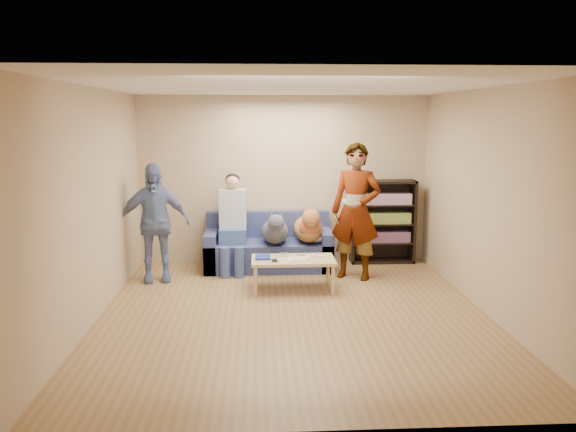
{
  "coord_description": "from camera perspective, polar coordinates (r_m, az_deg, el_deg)",
  "views": [
    {
      "loc": [
        -0.41,
        -6.25,
        2.26
      ],
      "look_at": [
        0.0,
        1.2,
        0.95
      ],
      "focal_mm": 35.0,
      "sensor_mm": 36.0,
      "label": 1
    }
  ],
  "objects": [
    {
      "name": "notebook_blue",
      "position": [
        7.48,
        -2.56,
        -4.2
      ],
      "size": [
        0.2,
        0.26,
        0.03
      ],
      "primitive_type": "cube",
      "color": "navy",
      "rests_on": "coffee_table"
    },
    {
      "name": "papers",
      "position": [
        7.35,
        0.97,
        -4.47
      ],
      "size": [
        0.26,
        0.2,
        0.02
      ],
      "primitive_type": "cube",
      "color": "silver",
      "rests_on": "coffee_table"
    },
    {
      "name": "headphone_cup_a",
      "position": [
        7.44,
        2.08,
        -4.29
      ],
      "size": [
        0.07,
        0.07,
        0.02
      ],
      "primitive_type": "cylinder",
      "color": "white",
      "rests_on": "coffee_table"
    },
    {
      "name": "ground",
      "position": [
        6.65,
        0.57,
        -9.89
      ],
      "size": [
        5.0,
        5.0,
        0.0
      ],
      "primitive_type": "plane",
      "color": "olive",
      "rests_on": "ground"
    },
    {
      "name": "sofa",
      "position": [
        8.57,
        -2.0,
        -3.39
      ],
      "size": [
        1.9,
        0.85,
        0.82
      ],
      "color": "#515B93",
      "rests_on": "ground"
    },
    {
      "name": "held_controller",
      "position": [
        7.67,
        5.71,
        1.53
      ],
      "size": [
        0.06,
        0.13,
        0.03
      ],
      "primitive_type": "cube",
      "rotation": [
        0.0,
        0.0,
        -0.11
      ],
      "color": "white",
      "rests_on": "person_standing_right"
    },
    {
      "name": "wallet",
      "position": [
        7.31,
        -1.37,
        -4.55
      ],
      "size": [
        0.07,
        0.12,
        0.02
      ],
      "primitive_type": "cube",
      "color": "black",
      "rests_on": "coffee_table"
    },
    {
      "name": "person_seated",
      "position": [
        8.36,
        -5.64,
        -0.34
      ],
      "size": [
        0.4,
        0.73,
        1.47
      ],
      "color": "#446397",
      "rests_on": "sofa"
    },
    {
      "name": "pen_orange",
      "position": [
        7.29,
        0.45,
        -4.63
      ],
      "size": [
        0.13,
        0.06,
        0.01
      ],
      "primitive_type": "cylinder",
      "rotation": [
        0.0,
        1.57,
        0.35
      ],
      "color": "#C14E1B",
      "rests_on": "coffee_table"
    },
    {
      "name": "wall_back",
      "position": [
        8.81,
        -0.46,
        3.7
      ],
      "size": [
        4.5,
        0.0,
        4.5
      ],
      "primitive_type": "plane",
      "rotation": [
        1.57,
        0.0,
        0.0
      ],
      "color": "tan",
      "rests_on": "ground"
    },
    {
      "name": "pen_black",
      "position": [
        7.63,
        1.35,
        -3.97
      ],
      "size": [
        0.13,
        0.08,
        0.01
      ],
      "primitive_type": "cylinder",
      "rotation": [
        0.0,
        1.57,
        -0.52
      ],
      "color": "black",
      "rests_on": "coffee_table"
    },
    {
      "name": "dog_gray",
      "position": [
        8.25,
        -1.32,
        -1.45
      ],
      "size": [
        0.4,
        1.24,
        0.57
      ],
      "color": "#52555D",
      "rests_on": "sofa"
    },
    {
      "name": "person_standing_left",
      "position": [
        7.98,
        -13.45,
        -0.67
      ],
      "size": [
        1.02,
        0.57,
        1.65
      ],
      "primitive_type": "imported",
      "rotation": [
        0.0,
        0.0,
        0.18
      ],
      "color": "#738CB9",
      "rests_on": "ground"
    },
    {
      "name": "wall_right",
      "position": [
        6.85,
        19.72,
        1.33
      ],
      "size": [
        0.0,
        5.0,
        5.0
      ],
      "primitive_type": "plane",
      "rotation": [
        1.57,
        0.0,
        -1.57
      ],
      "color": "tan",
      "rests_on": "ground"
    },
    {
      "name": "blanket",
      "position": [
        8.37,
        2.83,
        -2.17
      ],
      "size": [
        0.43,
        0.36,
        0.15
      ],
      "primitive_type": "ellipsoid",
      "color": "#A9A9AE",
      "rests_on": "sofa"
    },
    {
      "name": "magazine",
      "position": [
        7.37,
        1.19,
        -4.33
      ],
      "size": [
        0.22,
        0.17,
        0.01
      ],
      "primitive_type": "cube",
      "color": "beige",
      "rests_on": "coffee_table"
    },
    {
      "name": "bookshelf",
      "position": [
        8.94,
        9.57,
        -0.37
      ],
      "size": [
        1.0,
        0.34,
        1.3
      ],
      "color": "black",
      "rests_on": "ground"
    },
    {
      "name": "ceiling",
      "position": [
        6.27,
        0.61,
        13.08
      ],
      "size": [
        5.0,
        5.0,
        0.0
      ],
      "primitive_type": "plane",
      "rotation": [
        3.14,
        0.0,
        0.0
      ],
      "color": "white",
      "rests_on": "ground"
    },
    {
      "name": "wall_front",
      "position": [
        3.89,
        2.99,
        -4.31
      ],
      "size": [
        4.5,
        0.0,
        4.5
      ],
      "primitive_type": "plane",
      "rotation": [
        -1.57,
        0.0,
        0.0
      ],
      "color": "tan",
      "rests_on": "ground"
    },
    {
      "name": "headphone_cup_b",
      "position": [
        7.51,
        2.03,
        -4.14
      ],
      "size": [
        0.07,
        0.07,
        0.02
      ],
      "primitive_type": "cylinder",
      "color": "white",
      "rests_on": "coffee_table"
    },
    {
      "name": "controller_a",
      "position": [
        7.56,
        2.6,
        -4.02
      ],
      "size": [
        0.04,
        0.13,
        0.03
      ],
      "primitive_type": "cube",
      "color": "white",
      "rests_on": "coffee_table"
    },
    {
      "name": "controller_b",
      "position": [
        7.49,
        3.28,
        -4.15
      ],
      "size": [
        0.09,
        0.06,
        0.03
      ],
      "primitive_type": "cube",
      "color": "silver",
      "rests_on": "coffee_table"
    },
    {
      "name": "person_standing_right",
      "position": [
        7.92,
        6.89,
        0.46
      ],
      "size": [
        0.83,
        0.72,
        1.92
      ],
      "primitive_type": "imported",
      "rotation": [
        0.0,
        0.0,
        -0.46
      ],
      "color": "gray",
      "rests_on": "ground"
    },
    {
      "name": "dog_tan",
      "position": [
        8.35,
        2.11,
        -1.17
      ],
      "size": [
        0.43,
        1.18,
        0.63
      ],
      "color": "#B37936",
      "rests_on": "sofa"
    },
    {
      "name": "wall_left",
      "position": [
        6.58,
        -19.36,
        1.02
      ],
      "size": [
        0.0,
        5.0,
        5.0
      ],
      "primitive_type": "plane",
      "rotation": [
        1.57,
        0.0,
        1.57
      ],
      "color": "tan",
      "rests_on": "ground"
    },
    {
      "name": "camera_silver",
      "position": [
        7.55,
        -0.44,
        -3.95
      ],
      "size": [
        0.11,
        0.06,
        0.05
      ],
      "primitive_type": "cube",
      "color": "#B5B5BA",
      "rests_on": "coffee_table"
    },
    {
      "name": "coffee_table",
      "position": [
        7.46,
        0.53,
        -4.69
      ],
      "size": [
        1.1,
        0.6,
        0.42
      ],
      "color": "tan",
      "rests_on": "ground"
    }
  ]
}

